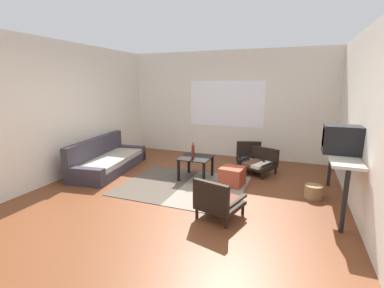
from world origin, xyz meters
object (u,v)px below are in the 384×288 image
object	(u,v)px
ottoman_orange	(232,176)
armchair_corner	(260,162)
coffee_table	(196,161)
couch	(107,161)
armchair_striped_foreground	(217,201)
wicker_basket	(313,192)
console_shelf	(339,156)
armchair_by_window	(249,158)
glass_bottle	(193,151)
clay_vase	(337,138)
crt_television	(343,140)

from	to	relation	value
ottoman_orange	armchair_corner	bearing A→B (deg)	67.60
coffee_table	armchair_corner	xyz separation A→B (m)	(1.15, 0.82, -0.12)
couch	armchair_striped_foreground	bearing A→B (deg)	-23.89
armchair_corner	wicker_basket	xyz separation A→B (m)	(1.02, -1.01, -0.13)
armchair_corner	console_shelf	xyz separation A→B (m)	(1.31, -1.18, 0.55)
armchair_by_window	ottoman_orange	world-z (taller)	armchair_by_window
coffee_table	armchair_striped_foreground	xyz separation A→B (m)	(0.87, -1.46, -0.10)
armchair_by_window	console_shelf	distance (m)	2.21
armchair_corner	coffee_table	bearing A→B (deg)	-144.44
glass_bottle	wicker_basket	distance (m)	2.26
armchair_striped_foreground	wicker_basket	xyz separation A→B (m)	(1.31, 1.28, -0.16)
armchair_striped_foreground	console_shelf	xyz separation A→B (m)	(1.60, 1.11, 0.53)
armchair_by_window	ottoman_orange	distance (m)	1.21
coffee_table	console_shelf	bearing A→B (deg)	-8.15
ottoman_orange	console_shelf	xyz separation A→B (m)	(1.69, -0.25, 0.62)
clay_vase	crt_television	bearing A→B (deg)	-90.27
ottoman_orange	crt_television	distance (m)	1.98
couch	glass_bottle	size ratio (longest dim) A/B	7.02
couch	armchair_by_window	xyz separation A→B (m)	(2.91, 1.27, 0.03)
armchair_striped_foreground	ottoman_orange	bearing A→B (deg)	94.15
wicker_basket	armchair_corner	bearing A→B (deg)	135.43
console_shelf	crt_television	world-z (taller)	crt_television
coffee_table	armchair_corner	bearing A→B (deg)	35.56
crt_television	glass_bottle	distance (m)	2.59
couch	wicker_basket	xyz separation A→B (m)	(4.20, -0.00, -0.10)
armchair_corner	clay_vase	world-z (taller)	clay_vase
coffee_table	armchair_striped_foreground	size ratio (longest dim) A/B	0.87
armchair_corner	glass_bottle	distance (m)	1.53
coffee_table	crt_television	bearing A→B (deg)	-13.23
armchair_striped_foreground	console_shelf	size ratio (longest dim) A/B	0.38
console_shelf	crt_television	xyz separation A→B (m)	(-0.00, -0.23, 0.30)
armchair_corner	armchair_by_window	bearing A→B (deg)	134.78
clay_vase	wicker_basket	world-z (taller)	clay_vase
clay_vase	glass_bottle	xyz separation A→B (m)	(-2.49, -0.16, -0.42)
couch	clay_vase	world-z (taller)	clay_vase
armchair_by_window	armchair_corner	distance (m)	0.38
ottoman_orange	crt_television	size ratio (longest dim) A/B	0.79
console_shelf	armchair_by_window	bearing A→B (deg)	137.48
armchair_by_window	clay_vase	xyz separation A→B (m)	(1.58, -1.01, 0.76)
clay_vase	wicker_basket	distance (m)	0.98
armchair_striped_foreground	armchair_corner	xyz separation A→B (m)	(0.29, 2.28, -0.02)
armchair_by_window	ottoman_orange	size ratio (longest dim) A/B	1.75
couch	glass_bottle	world-z (taller)	glass_bottle
armchair_corner	ottoman_orange	size ratio (longest dim) A/B	1.99
glass_bottle	couch	bearing A→B (deg)	-177.08
glass_bottle	wicker_basket	bearing A→B (deg)	-2.68
couch	armchair_striped_foreground	distance (m)	3.16
armchair_corner	clay_vase	size ratio (longest dim) A/B	2.84
armchair_by_window	wicker_basket	world-z (taller)	armchair_by_window
armchair_corner	glass_bottle	bearing A→B (deg)	-142.70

